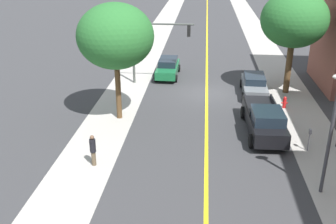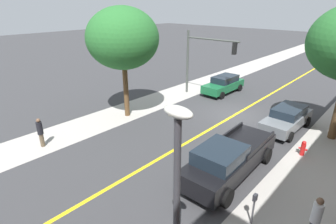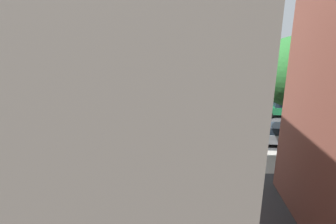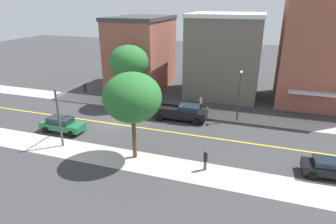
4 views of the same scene
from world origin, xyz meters
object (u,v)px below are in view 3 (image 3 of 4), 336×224
(traffic_light_mast, at_px, (263,77))
(black_pickup_truck, at_px, (169,129))
(street_tree_right_corner, at_px, (188,57))
(green_sedan_right_curb, at_px, (284,108))
(parking_meter, at_px, (137,141))
(black_sedan_right_curb, at_px, (36,104))
(fire_hydrant, at_px, (232,148))
(pedestrian_black_shirt, at_px, (130,99))
(grey_sedan_left_curb, at_px, (265,134))
(pedestrian_yellow_shirt, at_px, (39,97))
(street_lamp, at_px, (76,100))
(pedestrian_white_shirt, at_px, (143,152))
(small_dog, at_px, (129,160))
(street_tree_left_near, at_px, (297,72))

(traffic_light_mast, distance_m, black_pickup_truck, 12.16)
(street_tree_right_corner, bearing_deg, green_sedan_right_curb, -104.29)
(parking_meter, relative_size, black_sedan_right_curb, 0.32)
(fire_hydrant, xyz_separation_m, pedestrian_black_shirt, (11.35, 8.98, 0.51))
(street_tree_right_corner, height_order, grey_sedan_left_curb, street_tree_right_corner)
(pedestrian_yellow_shirt, bearing_deg, parking_meter, 84.16)
(parking_meter, xyz_separation_m, pedestrian_yellow_shirt, (11.93, 12.91, -0.01))
(fire_hydrant, height_order, parking_meter, parking_meter)
(traffic_light_mast, height_order, street_lamp, street_lamp)
(pedestrian_white_shirt, bearing_deg, green_sedan_right_curb, 162.13)
(black_pickup_truck, relative_size, pedestrian_white_shirt, 3.44)
(fire_hydrant, distance_m, small_dog, 6.88)
(black_sedan_right_curb, height_order, green_sedan_right_curb, green_sedan_right_curb)
(traffic_light_mast, distance_m, black_sedan_right_curb, 23.05)
(fire_hydrant, distance_m, black_pickup_truck, 4.80)
(traffic_light_mast, bearing_deg, fire_hydrant, -24.61)
(black_sedan_right_curb, bearing_deg, street_tree_left_near, 152.80)
(small_dog, bearing_deg, fire_hydrant, 78.32)
(street_tree_left_near, xyz_separation_m, grey_sedan_left_curb, (2.56, 0.63, -4.87))
(pedestrian_yellow_shirt, bearing_deg, black_pickup_truck, 93.92)
(fire_hydrant, bearing_deg, street_lamp, 89.29)
(traffic_light_mast, relative_size, grey_sedan_left_curb, 1.18)
(parking_meter, xyz_separation_m, pedestrian_black_shirt, (11.53, 2.60, 0.04))
(green_sedan_right_curb, height_order, pedestrian_yellow_shirt, pedestrian_yellow_shirt)
(green_sedan_right_curb, bearing_deg, traffic_light_mast, -25.44)
(street_lamp, bearing_deg, street_tree_left_near, -93.46)
(street_tree_left_near, xyz_separation_m, black_sedan_right_curb, (9.94, 21.64, -4.88))
(grey_sedan_left_curb, bearing_deg, small_dog, 23.44)
(fire_hydrant, bearing_deg, grey_sedan_left_curb, -55.30)
(black_pickup_truck, bearing_deg, street_tree_right_corner, -101.19)
(street_tree_right_corner, bearing_deg, street_tree_left_near, -153.06)
(street_tree_left_near, distance_m, street_tree_right_corner, 13.45)
(parking_meter, xyz_separation_m, grey_sedan_left_curb, (2.03, -9.06, -0.11))
(street_lamp, distance_m, grey_sedan_left_curb, 13.47)
(street_lamp, height_order, pedestrian_yellow_shirt, street_lamp)
(street_tree_left_near, height_order, grey_sedan_left_curb, street_tree_left_near)
(parking_meter, bearing_deg, street_lamp, 85.60)
(black_pickup_truck, bearing_deg, traffic_light_mast, -140.07)
(black_pickup_truck, bearing_deg, black_sedan_right_curb, -28.98)
(grey_sedan_left_curb, height_order, black_pickup_truck, black_pickup_truck)
(street_tree_right_corner, bearing_deg, traffic_light_mast, -100.65)
(street_tree_right_corner, distance_m, traffic_light_mast, 7.66)
(street_lamp, bearing_deg, fire_hydrant, -90.71)
(street_tree_right_corner, bearing_deg, fire_hydrant, -166.19)
(grey_sedan_left_curb, xyz_separation_m, black_pickup_truck, (0.17, 6.99, 0.16))
(traffic_light_mast, height_order, black_pickup_truck, traffic_light_mast)
(street_tree_left_near, relative_size, black_sedan_right_curb, 1.83)
(grey_sedan_left_curb, bearing_deg, pedestrian_white_shirt, 26.43)
(street_lamp, distance_m, green_sedan_right_curb, 19.29)
(parking_meter, bearing_deg, street_tree_left_near, -93.08)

